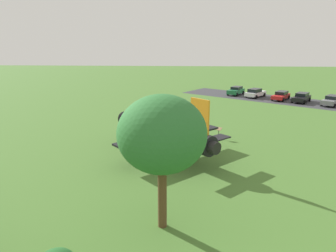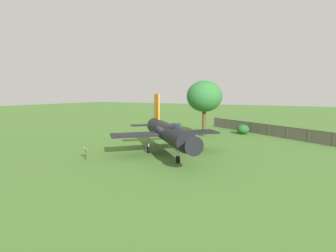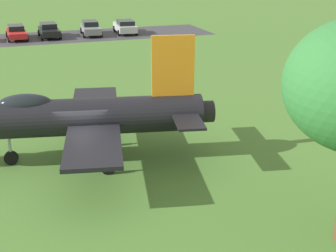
{
  "view_description": "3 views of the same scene",
  "coord_description": "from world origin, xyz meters",
  "px_view_note": "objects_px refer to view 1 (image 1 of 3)",
  "views": [
    {
      "loc": [
        -25.78,
        -1.71,
        9.43
      ],
      "look_at": [
        0.29,
        -0.17,
        2.47
      ],
      "focal_mm": 34.16,
      "sensor_mm": 36.0,
      "label": 1
    },
    {
      "loc": [
        20.41,
        10.84,
        5.52
      ],
      "look_at": [
        -0.27,
        -0.07,
        2.54
      ],
      "focal_mm": 28.12,
      "sensor_mm": 36.0,
      "label": 2
    },
    {
      "loc": [
        -14.14,
        13.11,
        8.63
      ],
      "look_at": [
        -4.37,
        -0.21,
        2.5
      ],
      "focal_mm": 50.83,
      "sensor_mm": 36.0,
      "label": 3
    }
  ],
  "objects_px": {
    "display_jet": "(163,131)",
    "parked_car_gray": "(332,100)",
    "shade_tree": "(162,135)",
    "info_plaque": "(219,130)",
    "parked_car_red": "(281,95)",
    "parked_car_black": "(302,97)",
    "parked_car_green": "(236,91)",
    "parked_car_white": "(255,93)"
  },
  "relations": [
    {
      "from": "parked_car_gray",
      "to": "parked_car_black",
      "type": "distance_m",
      "value": 4.4
    },
    {
      "from": "parked_car_red",
      "to": "parked_car_green",
      "type": "bearing_deg",
      "value": -91.83
    },
    {
      "from": "parked_car_green",
      "to": "display_jet",
      "type": "bearing_deg",
      "value": 12.41
    },
    {
      "from": "display_jet",
      "to": "parked_car_red",
      "type": "distance_m",
      "value": 32.39
    },
    {
      "from": "display_jet",
      "to": "parked_car_gray",
      "type": "height_order",
      "value": "display_jet"
    },
    {
      "from": "display_jet",
      "to": "parked_car_black",
      "type": "distance_m",
      "value": 32.43
    },
    {
      "from": "parked_car_red",
      "to": "parked_car_white",
      "type": "distance_m",
      "value": 4.39
    },
    {
      "from": "display_jet",
      "to": "info_plaque",
      "type": "relative_size",
      "value": 9.16
    },
    {
      "from": "parked_car_black",
      "to": "parked_car_green",
      "type": "height_order",
      "value": "parked_car_green"
    },
    {
      "from": "shade_tree",
      "to": "info_plaque",
      "type": "relative_size",
      "value": 6.13
    },
    {
      "from": "parked_car_black",
      "to": "shade_tree",
      "type": "bearing_deg",
      "value": 5.81
    },
    {
      "from": "info_plaque",
      "to": "display_jet",
      "type": "bearing_deg",
      "value": 132.28
    },
    {
      "from": "shade_tree",
      "to": "parked_car_green",
      "type": "xyz_separation_m",
      "value": [
        42.99,
        -10.02,
        -4.25
      ]
    },
    {
      "from": "parked_car_red",
      "to": "parked_car_green",
      "type": "height_order",
      "value": "parked_car_green"
    },
    {
      "from": "info_plaque",
      "to": "shade_tree",
      "type": "bearing_deg",
      "value": 164.52
    },
    {
      "from": "parked_car_gray",
      "to": "info_plaque",
      "type": "bearing_deg",
      "value": -6.92
    },
    {
      "from": "info_plaque",
      "to": "parked_car_black",
      "type": "height_order",
      "value": "parked_car_black"
    },
    {
      "from": "display_jet",
      "to": "info_plaque",
      "type": "xyz_separation_m",
      "value": [
        4.7,
        -5.17,
        -1.21
      ]
    },
    {
      "from": "parked_car_red",
      "to": "parked_car_green",
      "type": "distance_m",
      "value": 8.14
    },
    {
      "from": "parked_car_red",
      "to": "parked_car_green",
      "type": "xyz_separation_m",
      "value": [
        4.61,
        6.71,
        0.04
      ]
    },
    {
      "from": "parked_car_gray",
      "to": "parked_car_red",
      "type": "relative_size",
      "value": 0.97
    },
    {
      "from": "info_plaque",
      "to": "parked_car_white",
      "type": "relative_size",
      "value": 0.24
    },
    {
      "from": "display_jet",
      "to": "parked_car_white",
      "type": "xyz_separation_m",
      "value": [
        29.55,
        -13.78,
        -1.29
      ]
    },
    {
      "from": "shade_tree",
      "to": "parked_car_white",
      "type": "height_order",
      "value": "shade_tree"
    },
    {
      "from": "shade_tree",
      "to": "parked_car_green",
      "type": "height_order",
      "value": "shade_tree"
    },
    {
      "from": "display_jet",
      "to": "parked_car_black",
      "type": "bearing_deg",
      "value": -82.29
    },
    {
      "from": "display_jet",
      "to": "parked_car_red",
      "type": "bearing_deg",
      "value": -76.5
    },
    {
      "from": "parked_car_white",
      "to": "parked_car_green",
      "type": "distance_m",
      "value": 3.76
    },
    {
      "from": "shade_tree",
      "to": "parked_car_gray",
      "type": "height_order",
      "value": "shade_tree"
    },
    {
      "from": "shade_tree",
      "to": "parked_car_white",
      "type": "relative_size",
      "value": 1.48
    },
    {
      "from": "parked_car_gray",
      "to": "parked_car_green",
      "type": "distance_m",
      "value": 15.81
    },
    {
      "from": "shade_tree",
      "to": "parked_car_green",
      "type": "distance_m",
      "value": 44.35
    },
    {
      "from": "shade_tree",
      "to": "info_plaque",
      "type": "xyz_separation_m",
      "value": [
        15.86,
        -4.39,
        -4.17
      ]
    },
    {
      "from": "shade_tree",
      "to": "parked_car_green",
      "type": "relative_size",
      "value": 1.58
    },
    {
      "from": "parked_car_green",
      "to": "parked_car_white",
      "type": "bearing_deg",
      "value": 83.8
    },
    {
      "from": "display_jet",
      "to": "parked_car_green",
      "type": "distance_m",
      "value": 33.63
    },
    {
      "from": "display_jet",
      "to": "parked_car_green",
      "type": "bearing_deg",
      "value": -62.49
    },
    {
      "from": "parked_car_gray",
      "to": "parked_car_black",
      "type": "height_order",
      "value": "parked_car_gray"
    },
    {
      "from": "display_jet",
      "to": "parked_car_green",
      "type": "xyz_separation_m",
      "value": [
        31.83,
        -10.8,
        -1.29
      ]
    },
    {
      "from": "parked_car_black",
      "to": "parked_car_red",
      "type": "relative_size",
      "value": 1.0
    },
    {
      "from": "shade_tree",
      "to": "parked_car_black",
      "type": "distance_m",
      "value": 41.57
    },
    {
      "from": "display_jet",
      "to": "shade_tree",
      "type": "distance_m",
      "value": 11.57
    }
  ]
}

